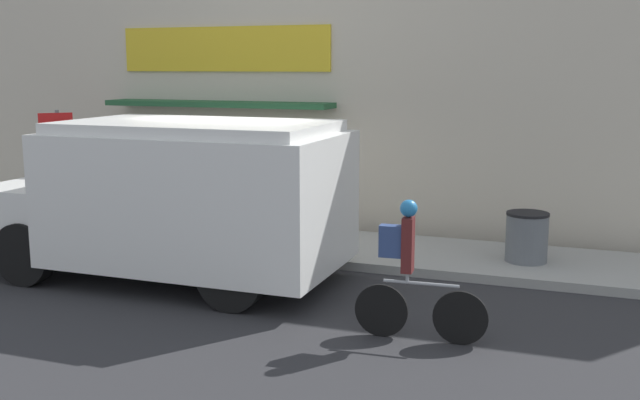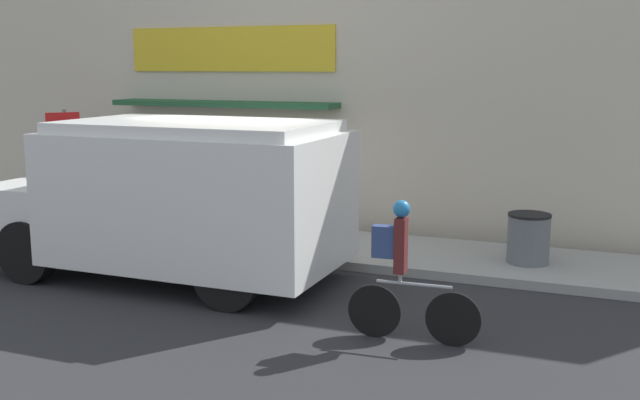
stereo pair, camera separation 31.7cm
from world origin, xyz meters
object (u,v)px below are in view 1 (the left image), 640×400
school_bus (177,198)px  stop_sign_post (58,148)px  trash_bin (527,237)px  cyclist (411,272)px

school_bus → stop_sign_post: bearing=151.4°
stop_sign_post → trash_bin: bearing=1.4°
cyclist → trash_bin: bearing=71.0°
stop_sign_post → trash_bin: stop_sign_post is taller
trash_bin → school_bus: bearing=-154.3°
school_bus → cyclist: 3.92m
school_bus → cyclist: size_ratio=3.27×
cyclist → trash_bin: cyclist is taller
school_bus → cyclist: school_bus is taller
stop_sign_post → cyclist: bearing=-23.7°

